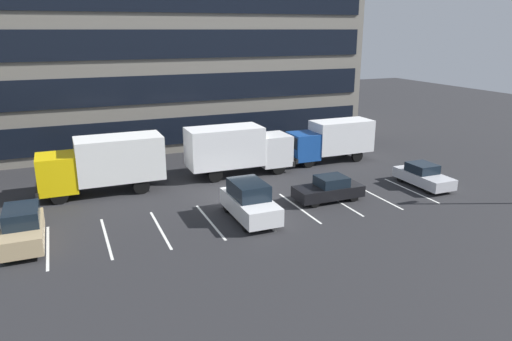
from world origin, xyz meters
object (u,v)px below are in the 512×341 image
Objects in this scene: sedan_silver at (423,176)px; suv_tan at (23,228)px; box_truck_blue at (332,139)px; box_truck_white at (237,148)px; sedan_black at (329,189)px; box_truck_yellow at (104,162)px; suv_white at (250,201)px.

suv_tan reaches higher than sedan_silver.
box_truck_white is at bearing -175.73° from box_truck_blue.
box_truck_blue is 9.50m from sedan_black.
box_truck_yellow is 1.84× the size of sedan_black.
sedan_black is 7.44m from sedan_silver.
suv_white is at bearing -47.85° from box_truck_yellow.
box_truck_yellow is at bearing 55.70° from suv_tan.
suv_white reaches higher than sedan_silver.
suv_white is at bearing -4.95° from suv_tan.
box_truck_white reaches higher than suv_white.
sedan_silver is at bearing 3.70° from suv_white.
suv_white is at bearing -105.98° from box_truck_white.
box_truck_yellow is at bearing -176.45° from box_truck_blue.
sedan_black is at bearing -65.56° from box_truck_white.
sedan_black is at bearing -0.43° from suv_tan.
suv_white is (7.04, -7.77, -1.04)m from box_truck_yellow.
suv_white is at bearing -171.26° from sedan_black.
sedan_silver is at bearing -0.22° from sedan_black.
sedan_black is 1.00× the size of sedan_silver.
box_truck_blue is at bearing 57.95° from sedan_black.
suv_white is (-5.71, -0.88, 0.30)m from sedan_black.
box_truck_yellow is 9.41m from box_truck_white.
box_truck_white reaches higher than sedan_black.
suv_tan is (-4.61, -6.76, -1.13)m from box_truck_yellow.
box_truck_white is (-8.36, -0.62, 0.19)m from box_truck_blue.
box_truck_white is 8.20m from sedan_black.
sedan_black is at bearing -122.05° from box_truck_blue.
box_truck_yellow is 1.84× the size of suv_tan.
box_truck_yellow is at bearing -177.08° from box_truck_white.
suv_white is 11.69m from suv_tan.
box_truck_white reaches higher than box_truck_blue.
box_truck_white is 1.66× the size of suv_white.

